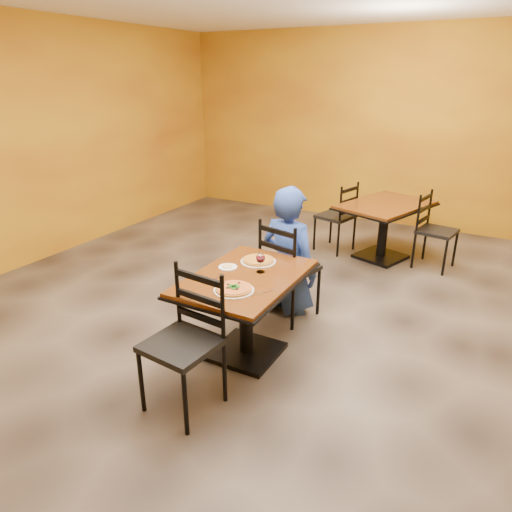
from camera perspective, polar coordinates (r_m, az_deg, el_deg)
The scene contains 19 objects.
floor at distance 4.49m, azimuth 2.00°, elevation -8.92°, with size 7.00×8.00×0.01m, color black.
wall_back at distance 7.71m, azimuth 16.13°, elevation 14.92°, with size 7.00×0.01×3.00m, color gold.
wall_left at distance 6.32m, azimuth -28.19°, elevation 11.99°, with size 0.01×8.00×3.00m, color gold.
table_main at distance 3.84m, azimuth -1.27°, elevation -5.07°, with size 0.83×1.23×0.75m.
table_second at distance 6.20m, azimuth 15.68°, elevation 4.60°, with size 1.20×1.46×0.75m.
chair_main_near at distance 3.31m, azimuth -9.27°, elevation -10.91°, with size 0.47×0.47×1.03m, color black, non-canonical shape.
chair_main_far at distance 4.51m, azimuth 4.23°, elevation -1.57°, with size 0.46×0.46×1.02m, color black, non-canonical shape.
chair_second_left at distance 6.39m, azimuth 9.85°, elevation 4.85°, with size 0.43×0.43×0.96m, color black, non-canonical shape.
chair_second_right at distance 6.12m, azimuth 21.60°, elevation 2.83°, with size 0.43×0.43×0.95m, color black, non-canonical shape.
diner at distance 4.60m, azimuth 4.13°, elevation 0.80°, with size 0.64×0.42×1.30m, color #1B4697.
plate_main at distance 3.50m, azimuth -2.77°, elevation -4.27°, with size 0.31×0.31×0.01m, color white.
pizza_main at distance 3.49m, azimuth -2.78°, elevation -4.04°, with size 0.28×0.28×0.02m, color maroon.
plate_far at distance 4.02m, azimuth 0.28°, elevation -0.69°, with size 0.31×0.31×0.01m, color white.
pizza_far at distance 4.02m, azimuth 0.28°, elevation -0.47°, with size 0.28×0.28×0.02m, color gold.
side_plate at distance 3.91m, azimuth -3.53°, elevation -1.40°, with size 0.16×0.16×0.01m, color white.
dip at distance 3.91m, azimuth -3.54°, elevation -1.27°, with size 0.09×0.09×0.01m, color tan.
wine_glass at distance 3.79m, azimuth 0.56°, elevation -0.75°, with size 0.08×0.08×0.18m, color white, non-canonical shape.
fork at distance 3.68m, azimuth -5.31°, elevation -3.03°, with size 0.01×0.19×0.00m, color silver.
knife at distance 3.46m, azimuth 0.85°, elevation -4.61°, with size 0.01×0.21×0.00m, color silver.
Camera 1 is at (1.72, -3.47, 2.27)m, focal length 32.16 mm.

